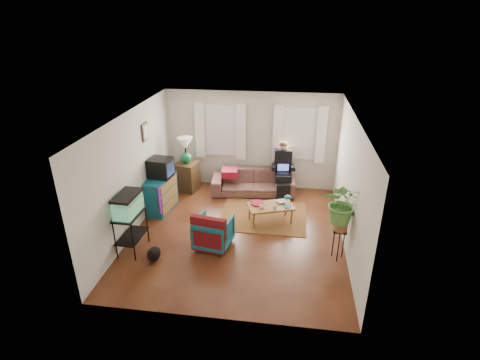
# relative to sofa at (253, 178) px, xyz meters

# --- Properties ---
(floor) EXTENTS (4.50, 5.00, 0.01)m
(floor) POSITION_rel_sofa_xyz_m (-0.12, -2.05, -0.42)
(floor) COLOR #4F2B14
(floor) RESTS_ON ground
(ceiling) EXTENTS (4.50, 5.00, 0.01)m
(ceiling) POSITION_rel_sofa_xyz_m (-0.12, -2.05, 2.18)
(ceiling) COLOR white
(ceiling) RESTS_ON wall_back
(wall_back) EXTENTS (4.50, 0.01, 2.60)m
(wall_back) POSITION_rel_sofa_xyz_m (-0.12, 0.45, 0.88)
(wall_back) COLOR silver
(wall_back) RESTS_ON floor
(wall_front) EXTENTS (4.50, 0.01, 2.60)m
(wall_front) POSITION_rel_sofa_xyz_m (-0.12, -4.55, 0.88)
(wall_front) COLOR silver
(wall_front) RESTS_ON floor
(wall_left) EXTENTS (0.01, 5.00, 2.60)m
(wall_left) POSITION_rel_sofa_xyz_m (-2.37, -2.05, 0.88)
(wall_left) COLOR silver
(wall_left) RESTS_ON floor
(wall_right) EXTENTS (0.01, 5.00, 2.60)m
(wall_right) POSITION_rel_sofa_xyz_m (2.13, -2.05, 0.88)
(wall_right) COLOR silver
(wall_right) RESTS_ON floor
(window_left) EXTENTS (1.08, 0.04, 1.38)m
(window_left) POSITION_rel_sofa_xyz_m (-0.92, 0.43, 1.13)
(window_left) COLOR white
(window_left) RESTS_ON wall_back
(window_right) EXTENTS (1.08, 0.04, 1.38)m
(window_right) POSITION_rel_sofa_xyz_m (1.13, 0.43, 1.13)
(window_right) COLOR white
(window_right) RESTS_ON wall_back
(curtains_left) EXTENTS (1.36, 0.06, 1.50)m
(curtains_left) POSITION_rel_sofa_xyz_m (-0.92, 0.35, 1.13)
(curtains_left) COLOR white
(curtains_left) RESTS_ON wall_back
(curtains_right) EXTENTS (1.36, 0.06, 1.50)m
(curtains_right) POSITION_rel_sofa_xyz_m (1.13, 0.35, 1.13)
(curtains_right) COLOR white
(curtains_right) RESTS_ON wall_back
(picture_frame) EXTENTS (0.04, 0.32, 0.40)m
(picture_frame) POSITION_rel_sofa_xyz_m (-2.33, -1.20, 1.53)
(picture_frame) COLOR #3D2616
(picture_frame) RESTS_ON wall_left
(area_rug) EXTENTS (2.01, 1.62, 0.01)m
(area_rug) POSITION_rel_sofa_xyz_m (0.38, -1.23, -0.41)
(area_rug) COLOR maroon
(area_rug) RESTS_ON floor
(sofa) EXTENTS (2.23, 1.07, 0.84)m
(sofa) POSITION_rel_sofa_xyz_m (0.00, 0.00, 0.00)
(sofa) COLOR brown
(sofa) RESTS_ON floor
(seated_person) EXTENTS (0.61, 0.72, 1.28)m
(seated_person) POSITION_rel_sofa_xyz_m (0.77, 0.08, 0.22)
(seated_person) COLOR black
(seated_person) RESTS_ON sofa
(side_table) EXTENTS (0.63, 0.63, 0.78)m
(side_table) POSITION_rel_sofa_xyz_m (-1.77, -0.07, -0.03)
(side_table) COLOR #371E14
(side_table) RESTS_ON floor
(table_lamp) EXTENTS (0.47, 0.47, 0.71)m
(table_lamp) POSITION_rel_sofa_xyz_m (-1.77, -0.07, 0.69)
(table_lamp) COLOR white
(table_lamp) RESTS_ON side_table
(dresser) EXTENTS (0.59, 0.99, 0.85)m
(dresser) POSITION_rel_sofa_xyz_m (-2.11, -1.25, 0.00)
(dresser) COLOR navy
(dresser) RESTS_ON floor
(crt_tv) EXTENTS (0.57, 0.53, 0.45)m
(crt_tv) POSITION_rel_sofa_xyz_m (-2.08, -1.15, 0.65)
(crt_tv) COLOR black
(crt_tv) RESTS_ON dresser
(aquarium_stand) EXTENTS (0.45, 0.77, 0.84)m
(aquarium_stand) POSITION_rel_sofa_xyz_m (-2.12, -2.96, -0.00)
(aquarium_stand) COLOR black
(aquarium_stand) RESTS_ON floor
(aquarium) EXTENTS (0.40, 0.70, 0.44)m
(aquarium) POSITION_rel_sofa_xyz_m (-2.12, -2.96, 0.64)
(aquarium) COLOR #7FD899
(aquarium) RESTS_ON aquarium_stand
(black_cat) EXTENTS (0.26, 0.39, 0.32)m
(black_cat) POSITION_rel_sofa_xyz_m (-1.59, -3.21, -0.26)
(black_cat) COLOR black
(black_cat) RESTS_ON floor
(armchair) EXTENTS (0.79, 0.76, 0.71)m
(armchair) POSITION_rel_sofa_xyz_m (-0.53, -2.57, -0.06)
(armchair) COLOR #11676B
(armchair) RESTS_ON floor
(serape_throw) EXTENTS (0.73, 0.28, 0.59)m
(serape_throw) POSITION_rel_sofa_xyz_m (-0.58, -2.84, 0.09)
(serape_throw) COLOR #9E0A0A
(serape_throw) RESTS_ON armchair
(coffee_table) EXTENTS (1.13, 0.86, 0.42)m
(coffee_table) POSITION_rel_sofa_xyz_m (0.56, -1.45, -0.21)
(coffee_table) COLOR brown
(coffee_table) RESTS_ON floor
(cup_a) EXTENTS (0.15, 0.15, 0.09)m
(cup_a) POSITION_rel_sofa_xyz_m (0.37, -1.62, 0.04)
(cup_a) COLOR white
(cup_a) RESTS_ON coffee_table
(cup_b) EXTENTS (0.12, 0.12, 0.09)m
(cup_b) POSITION_rel_sofa_xyz_m (0.65, -1.59, 0.04)
(cup_b) COLOR beige
(cup_b) RESTS_ON coffee_table
(bowl) EXTENTS (0.25, 0.25, 0.05)m
(bowl) POSITION_rel_sofa_xyz_m (0.78, -1.28, 0.02)
(bowl) COLOR white
(bowl) RESTS_ON coffee_table
(snack_tray) EXTENTS (0.40, 0.40, 0.04)m
(snack_tray) POSITION_rel_sofa_xyz_m (0.25, -1.42, 0.02)
(snack_tray) COLOR #B21414
(snack_tray) RESTS_ON coffee_table
(birdcage) EXTENTS (0.21, 0.21, 0.29)m
(birdcage) POSITION_rel_sofa_xyz_m (0.93, -1.47, 0.14)
(birdcage) COLOR #115B6B
(birdcage) RESTS_ON coffee_table
(plant_stand) EXTENTS (0.30, 0.30, 0.65)m
(plant_stand) POSITION_rel_sofa_xyz_m (1.95, -2.67, -0.10)
(plant_stand) COLOR black
(plant_stand) RESTS_ON floor
(potted_plant) EXTENTS (0.80, 0.71, 0.82)m
(potted_plant) POSITION_rel_sofa_xyz_m (1.95, -2.67, 0.68)
(potted_plant) COLOR #599947
(potted_plant) RESTS_ON plant_stand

